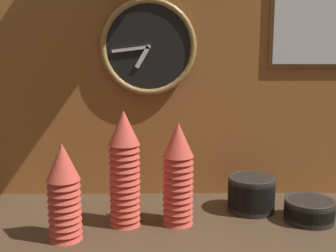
{
  "coord_description": "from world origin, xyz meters",
  "views": [
    {
      "loc": [
        0.02,
        -1.2,
        0.52
      ],
      "look_at": [
        0.03,
        0.04,
        0.29
      ],
      "focal_mm": 45.0,
      "sensor_mm": 36.0,
      "label": 1
    }
  ],
  "objects": [
    {
      "name": "wall_tiled_back",
      "position": [
        0.0,
        0.27,
        0.53
      ],
      "size": [
        1.6,
        0.03,
        1.05
      ],
      "color": "#A3602D",
      "rests_on": "ground_plane"
    },
    {
      "name": "bowl_stack_far_right",
      "position": [
        0.46,
        -0.0,
        0.04
      ],
      "size": [
        0.15,
        0.15,
        0.07
      ],
      "color": "black",
      "rests_on": "ground_plane"
    },
    {
      "name": "ground_plane",
      "position": [
        0.0,
        0.0,
        -0.02
      ],
      "size": [
        1.6,
        0.56,
        0.04
      ],
      "primitive_type": "cube",
      "color": "#4C3826"
    },
    {
      "name": "cup_stack_center_right",
      "position": [
        0.06,
        -0.01,
        0.15
      ],
      "size": [
        0.09,
        0.09,
        0.31
      ],
      "color": "#DB4C3D",
      "rests_on": "ground_plane"
    },
    {
      "name": "cup_stack_center_left",
      "position": [
        -0.25,
        -0.12,
        0.13
      ],
      "size": [
        0.09,
        0.09,
        0.27
      ],
      "color": "#DB4C3D",
      "rests_on": "ground_plane"
    },
    {
      "name": "wall_clock",
      "position": [
        -0.03,
        0.23,
        0.52
      ],
      "size": [
        0.32,
        0.03,
        0.32
      ],
      "color": "black"
    },
    {
      "name": "cup_stack_center",
      "position": [
        -0.1,
        -0.02,
        0.17
      ],
      "size": [
        0.09,
        0.09,
        0.34
      ],
      "color": "#DB4C3D",
      "rests_on": "ground_plane"
    },
    {
      "name": "bowl_stack_right",
      "position": [
        0.3,
        0.09,
        0.06
      ],
      "size": [
        0.15,
        0.15,
        0.11
      ],
      "color": "black",
      "rests_on": "ground_plane"
    }
  ]
}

